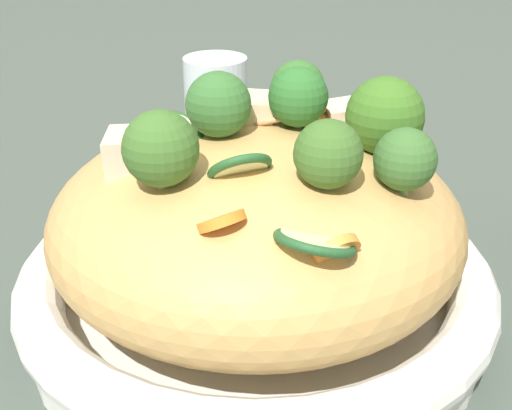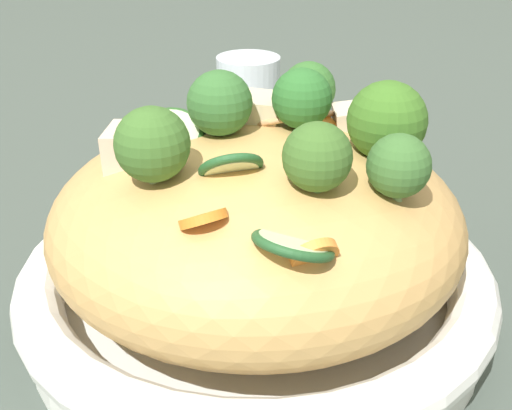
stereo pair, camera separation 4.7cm
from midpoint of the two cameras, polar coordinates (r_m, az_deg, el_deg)
ground_plane at (r=0.52m, az=2.62°, el=-9.52°), size 3.00×3.00×0.00m
serving_bowl at (r=0.50m, az=2.69°, el=-6.87°), size 0.33×0.33×0.06m
noodle_heap at (r=0.47m, az=2.83°, el=-1.37°), size 0.28×0.28×0.13m
broccoli_florets at (r=0.43m, az=6.68°, el=6.39°), size 0.18×0.18×0.07m
carrot_coins at (r=0.42m, az=5.90°, el=2.28°), size 0.17×0.09×0.04m
zucchini_slices at (r=0.44m, az=3.38°, el=3.51°), size 0.24×0.17×0.06m
chicken_chunks at (r=0.47m, az=3.60°, el=6.20°), size 0.15×0.17×0.04m
drinking_glass at (r=0.77m, az=1.13°, el=7.84°), size 0.07×0.07×0.11m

